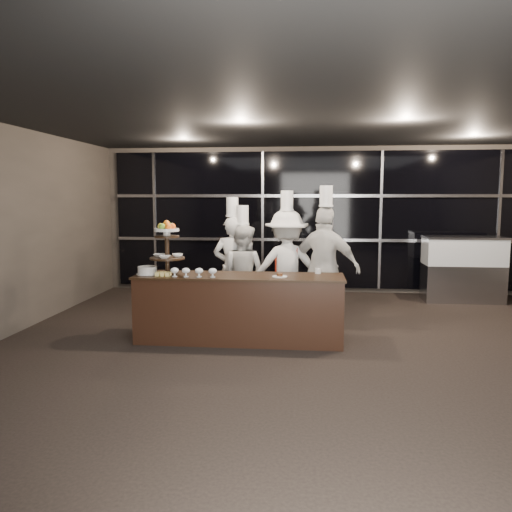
# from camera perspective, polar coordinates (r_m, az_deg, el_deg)

# --- Properties ---
(room) EXTENTS (10.00, 10.00, 10.00)m
(room) POSITION_cam_1_polar(r_m,az_deg,el_deg) (5.44, 8.81, 1.61)
(room) COLOR black
(room) RESTS_ON ground
(window_wall) EXTENTS (8.60, 0.10, 2.80)m
(window_wall) POSITION_cam_1_polar(r_m,az_deg,el_deg) (10.36, 7.42, 4.09)
(window_wall) COLOR black
(window_wall) RESTS_ON ground
(buffet_counter) EXTENTS (2.84, 0.74, 0.92)m
(buffet_counter) POSITION_cam_1_polar(r_m,az_deg,el_deg) (6.89, -1.92, -5.94)
(buffet_counter) COLOR black
(buffet_counter) RESTS_ON ground
(display_stand) EXTENTS (0.48, 0.48, 0.74)m
(display_stand) POSITION_cam_1_polar(r_m,az_deg,el_deg) (6.96, -10.14, 1.37)
(display_stand) COLOR black
(display_stand) RESTS_ON buffet_counter
(compotes) EXTENTS (0.63, 0.11, 0.12)m
(compotes) POSITION_cam_1_polar(r_m,az_deg,el_deg) (6.68, -7.22, -1.71)
(compotes) COLOR silver
(compotes) RESTS_ON buffet_counter
(layer_cake) EXTENTS (0.30, 0.30, 0.11)m
(layer_cake) POSITION_cam_1_polar(r_m,az_deg,el_deg) (7.03, -12.31, -1.62)
(layer_cake) COLOR white
(layer_cake) RESTS_ON buffet_counter
(pastry_squares) EXTENTS (0.19, 0.13, 0.05)m
(pastry_squares) POSITION_cam_1_polar(r_m,az_deg,el_deg) (6.85, -10.55, -2.02)
(pastry_squares) COLOR #F7E079
(pastry_squares) RESTS_ON buffet_counter
(small_plate) EXTENTS (0.20, 0.20, 0.05)m
(small_plate) POSITION_cam_1_polar(r_m,az_deg,el_deg) (6.65, 2.72, -2.28)
(small_plate) COLOR white
(small_plate) RESTS_ON buffet_counter
(chef_cup) EXTENTS (0.08, 0.08, 0.07)m
(chef_cup) POSITION_cam_1_polar(r_m,az_deg,el_deg) (6.99, 7.09, -1.72)
(chef_cup) COLOR white
(chef_cup) RESTS_ON buffet_counter
(display_case) EXTENTS (1.46, 0.64, 1.24)m
(display_case) POSITION_cam_1_polar(r_m,az_deg,el_deg) (10.23, 22.58, -1.01)
(display_case) COLOR #A5A5AA
(display_case) RESTS_ON ground
(chef_a) EXTENTS (0.64, 0.44, 1.98)m
(chef_a) POSITION_cam_1_polar(r_m,az_deg,el_deg) (7.96, -2.69, -1.28)
(chef_a) COLOR silver
(chef_a) RESTS_ON ground
(chef_b) EXTENTS (0.92, 0.82, 1.85)m
(chef_b) POSITION_cam_1_polar(r_m,az_deg,el_deg) (7.85, -1.53, -1.94)
(chef_b) COLOR silver
(chef_b) RESTS_ON ground
(chef_c) EXTENTS (1.24, 0.85, 2.07)m
(chef_c) POSITION_cam_1_polar(r_m,az_deg,el_deg) (7.72, 3.51, -1.30)
(chef_c) COLOR white
(chef_c) RESTS_ON ground
(chef_d) EXTENTS (1.17, 0.84, 2.14)m
(chef_d) POSITION_cam_1_polar(r_m,az_deg,el_deg) (7.52, 7.89, -1.27)
(chef_d) COLOR silver
(chef_d) RESTS_ON ground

